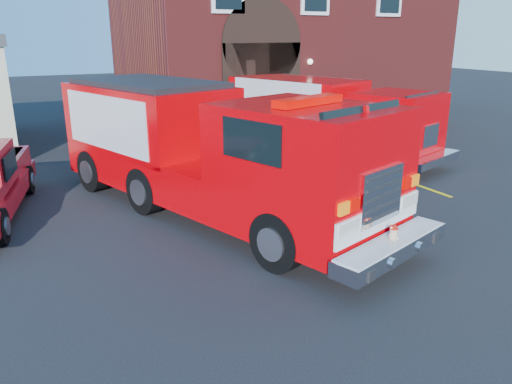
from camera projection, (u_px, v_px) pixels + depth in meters
name	position (u px, v px, depth m)	size (l,w,h in m)	color
ground	(232.00, 232.00, 11.51)	(100.00, 100.00, 0.00)	black
parking_stripe_near	(413.00, 183.00, 15.18)	(0.12, 3.00, 0.01)	yellow
parking_stripe_mid	(352.00, 162.00, 17.73)	(0.12, 3.00, 0.01)	yellow
parking_stripe_far	(306.00, 146.00, 20.27)	(0.12, 3.00, 0.01)	yellow
fire_station	(277.00, 36.00, 25.98)	(15.20, 10.20, 8.45)	maroon
fire_engine	(208.00, 149.00, 12.28)	(5.89, 10.73, 3.19)	black
secondary_truck	(326.00, 115.00, 18.35)	(5.14, 8.82, 2.74)	black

